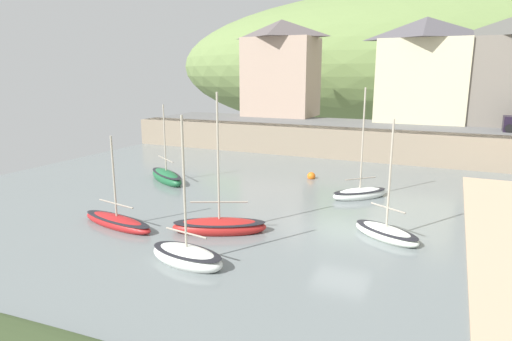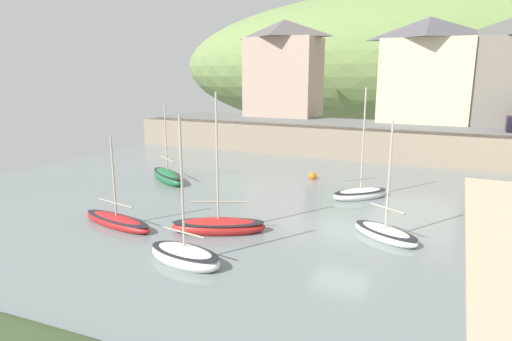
{
  "view_description": "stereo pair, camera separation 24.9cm",
  "coord_description": "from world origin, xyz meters",
  "views": [
    {
      "loc": [
        4.06,
        -18.29,
        6.88
      ],
      "look_at": [
        -5.0,
        1.55,
        1.95
      ],
      "focal_mm": 30.35,
      "sensor_mm": 36.0,
      "label": 1
    },
    {
      "loc": [
        4.28,
        -18.19,
        6.88
      ],
      "look_at": [
        -5.0,
        1.55,
        1.95
      ],
      "focal_mm": 30.35,
      "sensor_mm": 36.0,
      "label": 2
    }
  ],
  "objects": [
    {
      "name": "waterfront_building_centre",
      "position": [
        1.13,
        25.2,
        7.18
      ],
      "size": [
        8.09,
        5.55,
        9.41
      ],
      "color": "beige",
      "rests_on": "ground"
    },
    {
      "name": "sailboat_blue_trim",
      "position": [
        1.88,
        -0.15,
        0.24
      ],
      "size": [
        3.36,
        2.68,
        5.22
      ],
      "rotation": [
        0.0,
        0.0,
        -0.53
      ],
      "color": "white",
      "rests_on": "ground"
    },
    {
      "name": "mooring_buoy",
      "position": [
        -4.22,
        8.73,
        0.16
      ],
      "size": [
        0.55,
        0.55,
        0.55
      ],
      "color": "orange",
      "rests_on": "ground"
    },
    {
      "name": "fishing_boat_green",
      "position": [
        -9.57,
        -3.81,
        0.22
      ],
      "size": [
        4.49,
        1.8,
        4.33
      ],
      "rotation": [
        0.0,
        0.0,
        -0.18
      ],
      "color": "#A81D1E",
      "rests_on": "ground"
    },
    {
      "name": "motorboat_with_cabin",
      "position": [
        -4.44,
        -5.84,
        0.29
      ],
      "size": [
        3.33,
        1.78,
        5.68
      ],
      "rotation": [
        0.0,
        0.0,
        -0.15
      ],
      "color": "white",
      "rests_on": "ground"
    },
    {
      "name": "hillside_backdrop",
      "position": [
        -2.15,
        55.2,
        7.95
      ],
      "size": [
        80.0,
        44.0,
        22.72
      ],
      "color": "olive",
      "rests_on": "ground"
    },
    {
      "name": "waterfront_building_left",
      "position": [
        -12.88,
        25.2,
        7.4
      ],
      "size": [
        7.49,
        5.54,
        9.85
      ],
      "color": "tan",
      "rests_on": "ground"
    },
    {
      "name": "quay_seawall",
      "position": [
        0.0,
        17.5,
        1.36
      ],
      "size": [
        48.0,
        9.4,
        2.4
      ],
      "color": "gray",
      "rests_on": "ground"
    },
    {
      "name": "sailboat_far_left",
      "position": [
        -12.59,
        4.14,
        0.3
      ],
      "size": [
        4.22,
        3.36,
        5.17
      ],
      "rotation": [
        0.0,
        0.0,
        -0.59
      ],
      "color": "#1D5C35",
      "rests_on": "ground"
    },
    {
      "name": "sailboat_tall_mast",
      "position": [
        -0.36,
        5.48,
        0.27
      ],
      "size": [
        3.21,
        3.22,
        6.3
      ],
      "rotation": [
        0.0,
        0.0,
        0.79
      ],
      "color": "white",
      "rests_on": "ground"
    },
    {
      "name": "sailboat_nearest_shore",
      "position": [
        -4.93,
        -2.5,
        0.28
      ],
      "size": [
        4.35,
        2.99,
        6.3
      ],
      "rotation": [
        0.0,
        0.0,
        0.43
      ],
      "color": "#AA201E",
      "rests_on": "ground"
    }
  ]
}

